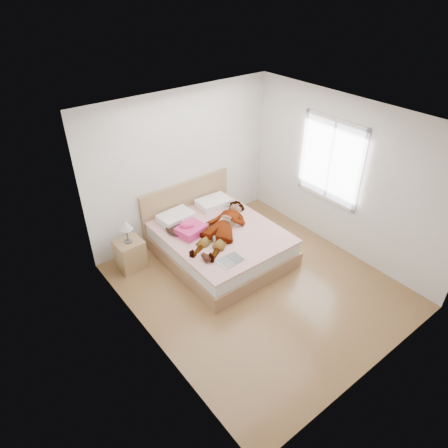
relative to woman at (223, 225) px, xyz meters
name	(u,v)px	position (x,y,z in m)	size (l,w,h in m)	color
ground	(257,285)	(-0.04, -0.94, -0.63)	(4.00, 4.00, 0.00)	#53341A
woman	(223,225)	(0.00, 0.00, 0.00)	(0.64, 1.70, 0.23)	white
hair	(178,229)	(-0.57, 0.45, -0.08)	(0.40, 0.49, 0.07)	black
phone	(183,221)	(-0.50, 0.40, 0.07)	(0.05, 0.10, 0.01)	silver
room_shell	(331,161)	(1.74, -0.64, 0.87)	(4.00, 4.00, 4.00)	white
bed	(217,240)	(-0.04, 0.10, -0.35)	(1.80, 2.08, 1.00)	olive
towel	(190,229)	(-0.46, 0.26, -0.02)	(0.50, 0.44, 0.23)	#D3397C
magazine	(231,260)	(-0.39, -0.70, -0.11)	(0.40, 0.27, 0.02)	white
coffee_mug	(215,239)	(-0.27, -0.16, -0.07)	(0.12, 0.09, 0.08)	white
plush_toy	(207,257)	(-0.67, -0.48, -0.06)	(0.14, 0.21, 0.11)	#32160E
nightstand	(130,252)	(-1.37, 0.67, -0.33)	(0.43, 0.38, 0.90)	olive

